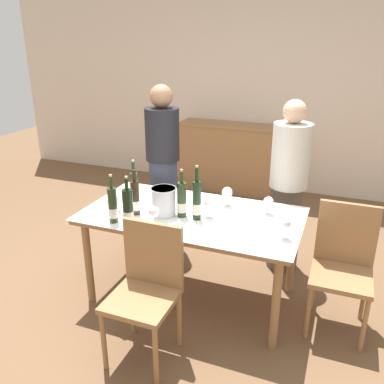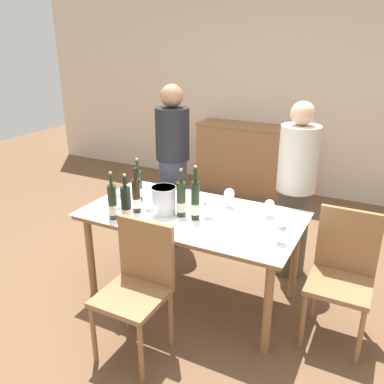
% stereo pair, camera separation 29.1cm
% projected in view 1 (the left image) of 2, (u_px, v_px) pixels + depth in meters
% --- Properties ---
extents(ground_plane, '(12.00, 12.00, 0.00)m').
position_uv_depth(ground_plane, '(192.00, 295.00, 3.43)').
color(ground_plane, brown).
extents(back_wall, '(8.00, 0.10, 2.80)m').
position_uv_depth(back_wall, '(270.00, 87.00, 5.42)').
color(back_wall, beige).
rests_on(back_wall, ground_plane).
extents(sideboard_cabinet, '(1.38, 0.46, 0.92)m').
position_uv_depth(sideboard_cabinet, '(228.00, 157.00, 5.66)').
color(sideboard_cabinet, '#996B42').
rests_on(sideboard_cabinet, ground_plane).
extents(dining_table, '(1.69, 0.91, 0.75)m').
position_uv_depth(dining_table, '(192.00, 222.00, 3.19)').
color(dining_table, '#996B42').
rests_on(dining_table, ground_plane).
extents(ice_bucket, '(0.20, 0.20, 0.22)m').
position_uv_depth(ice_bucket, '(164.00, 201.00, 3.10)').
color(ice_bucket, silver).
rests_on(ice_bucket, dining_table).
extents(wine_bottle_0, '(0.07, 0.07, 0.37)m').
position_uv_depth(wine_bottle_0, '(113.00, 206.00, 2.97)').
color(wine_bottle_0, '#28381E').
rests_on(wine_bottle_0, dining_table).
extents(wine_bottle_1, '(0.08, 0.08, 0.38)m').
position_uv_depth(wine_bottle_1, '(128.00, 209.00, 2.91)').
color(wine_bottle_1, black).
rests_on(wine_bottle_1, dining_table).
extents(wine_bottle_2, '(0.07, 0.07, 0.36)m').
position_uv_depth(wine_bottle_2, '(134.00, 188.00, 3.34)').
color(wine_bottle_2, '#1E3323').
rests_on(wine_bottle_2, dining_table).
extents(wine_bottle_3, '(0.07, 0.07, 0.38)m').
position_uv_depth(wine_bottle_3, '(182.00, 200.00, 3.07)').
color(wine_bottle_3, '#28381E').
rests_on(wine_bottle_3, dining_table).
extents(wine_bottle_4, '(0.07, 0.07, 0.42)m').
position_uv_depth(wine_bottle_4, '(197.00, 201.00, 3.02)').
color(wine_bottle_4, black).
rests_on(wine_bottle_4, dining_table).
extents(wine_bottle_5, '(0.07, 0.07, 0.36)m').
position_uv_depth(wine_bottle_5, '(135.00, 198.00, 3.11)').
color(wine_bottle_5, '#332314').
rests_on(wine_bottle_5, dining_table).
extents(wine_glass_0, '(0.08, 0.08, 0.15)m').
position_uv_depth(wine_glass_0, '(285.00, 224.00, 2.73)').
color(wine_glass_0, white).
rests_on(wine_glass_0, dining_table).
extents(wine_glass_1, '(0.08, 0.08, 0.14)m').
position_uv_depth(wine_glass_1, '(117.00, 199.00, 3.17)').
color(wine_glass_1, white).
rests_on(wine_glass_1, dining_table).
extents(wine_glass_2, '(0.08, 0.08, 0.14)m').
position_uv_depth(wine_glass_2, '(268.00, 202.00, 3.13)').
color(wine_glass_2, white).
rests_on(wine_glass_2, dining_table).
extents(wine_glass_3, '(0.09, 0.09, 0.16)m').
position_uv_depth(wine_glass_3, '(227.00, 193.00, 3.27)').
color(wine_glass_3, white).
rests_on(wine_glass_3, dining_table).
extents(wine_glass_4, '(0.08, 0.08, 0.15)m').
position_uv_depth(wine_glass_4, '(209.00, 204.00, 3.06)').
color(wine_glass_4, white).
rests_on(wine_glass_4, dining_table).
extents(wine_glass_5, '(0.09, 0.09, 0.14)m').
position_uv_depth(wine_glass_5, '(154.00, 212.00, 2.95)').
color(wine_glass_5, white).
rests_on(wine_glass_5, dining_table).
extents(chair_near_front, '(0.42, 0.42, 0.92)m').
position_uv_depth(chair_near_front, '(147.00, 283.00, 2.66)').
color(chair_near_front, '#996B42').
rests_on(chair_near_front, ground_plane).
extents(chair_right_end, '(0.42, 0.42, 0.94)m').
position_uv_depth(chair_right_end, '(343.00, 260.00, 2.93)').
color(chair_right_end, '#996B42').
rests_on(chair_right_end, ground_plane).
extents(person_host, '(0.33, 0.33, 1.63)m').
position_uv_depth(person_host, '(163.00, 168.00, 4.02)').
color(person_host, '#383F56').
rests_on(person_host, ground_plane).
extents(person_guest_left, '(0.33, 0.33, 1.56)m').
position_uv_depth(person_guest_left, '(288.00, 189.00, 3.59)').
color(person_guest_left, '#51473D').
rests_on(person_guest_left, ground_plane).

